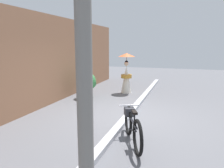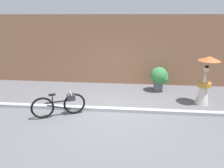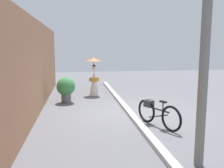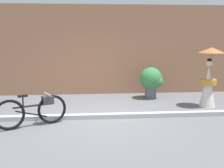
# 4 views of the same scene
# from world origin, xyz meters

# --- Properties ---
(ground_plane) EXTENTS (30.00, 30.00, 0.00)m
(ground_plane) POSITION_xyz_m (0.00, 0.00, 0.00)
(ground_plane) COLOR slate
(building_wall) EXTENTS (14.00, 0.40, 3.27)m
(building_wall) POSITION_xyz_m (0.00, 3.31, 1.64)
(building_wall) COLOR #9E6B4C
(building_wall) RESTS_ON ground_plane
(sidewalk_curb) EXTENTS (14.00, 0.20, 0.12)m
(sidewalk_curb) POSITION_xyz_m (0.00, 0.00, 0.06)
(sidewalk_curb) COLOR #B2B2B7
(sidewalk_curb) RESTS_ON ground_plane
(bicycle_near_officer) EXTENTS (1.63, 0.80, 0.81)m
(bicycle_near_officer) POSITION_xyz_m (-1.72, -0.51, 0.41)
(bicycle_near_officer) COLOR black
(bicycle_near_officer) RESTS_ON ground_plane
(person_with_parasol) EXTENTS (0.77, 0.77, 1.83)m
(person_with_parasol) POSITION_xyz_m (3.30, 0.96, 0.91)
(person_with_parasol) COLOR silver
(person_with_parasol) RESTS_ON ground_plane
(potted_plant_by_door) EXTENTS (0.79, 0.77, 1.08)m
(potted_plant_by_door) POSITION_xyz_m (1.82, 2.24, 0.63)
(potted_plant_by_door) COLOR #59595B
(potted_plant_by_door) RESTS_ON ground_plane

